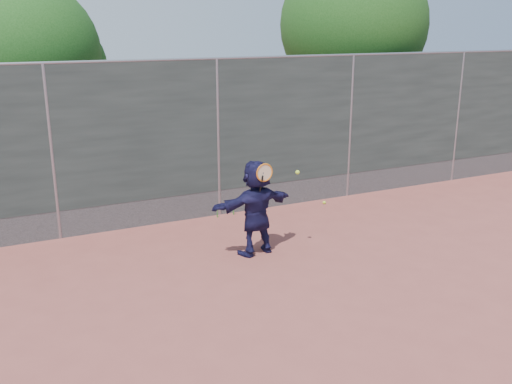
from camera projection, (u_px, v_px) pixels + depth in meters
name	position (u px, v px, depth m)	size (l,w,h in m)	color
ground	(311.00, 285.00, 8.19)	(80.00, 80.00, 0.00)	#9E4C42
player	(256.00, 208.00, 9.12)	(1.45, 0.46, 1.56)	#18163E
ball_ground	(324.00, 202.00, 11.86)	(0.07, 0.07, 0.07)	#CDF837
fence	(218.00, 135.00, 10.77)	(20.00, 0.06, 3.03)	#38423D
swing_action	(268.00, 174.00, 8.82)	(0.75, 0.16, 0.51)	orange
tree_right	(358.00, 29.00, 14.11)	(3.78, 3.60, 5.39)	#382314
tree_left	(35.00, 57.00, 11.84)	(3.15, 3.00, 4.53)	#382314
weed_clump	(235.00, 208.00, 11.20)	(0.68, 0.07, 0.30)	#387226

